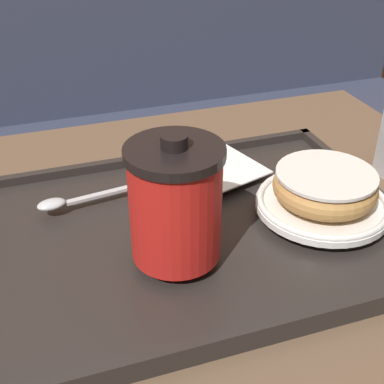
% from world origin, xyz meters
% --- Properties ---
extents(booth_bench, '(1.42, 0.44, 1.00)m').
position_xyz_m(booth_bench, '(0.29, 0.87, 0.32)').
color(booth_bench, '#33384C').
rests_on(booth_bench, ground_plane).
extents(cafe_table, '(0.80, 0.69, 0.71)m').
position_xyz_m(cafe_table, '(0.00, 0.00, 0.53)').
color(cafe_table, brown).
rests_on(cafe_table, ground_plane).
extents(serving_tray, '(0.51, 0.36, 0.02)m').
position_xyz_m(serving_tray, '(-0.04, -0.02, 0.71)').
color(serving_tray, '#282321').
rests_on(serving_tray, cafe_table).
extents(napkin_paper, '(0.15, 0.14, 0.00)m').
position_xyz_m(napkin_paper, '(0.03, 0.09, 0.73)').
color(napkin_paper, white).
rests_on(napkin_paper, serving_tray).
extents(coffee_cup_front, '(0.10, 0.10, 0.14)m').
position_xyz_m(coffee_cup_front, '(-0.07, -0.07, 0.80)').
color(coffee_cup_front, red).
rests_on(coffee_cup_front, serving_tray).
extents(plate_with_chocolate_donut, '(0.16, 0.16, 0.01)m').
position_xyz_m(plate_with_chocolate_donut, '(0.12, -0.04, 0.74)').
color(plate_with_chocolate_donut, white).
rests_on(plate_with_chocolate_donut, serving_tray).
extents(donut_chocolate_glazed, '(0.12, 0.12, 0.04)m').
position_xyz_m(donut_chocolate_glazed, '(0.12, -0.04, 0.76)').
color(donut_chocolate_glazed, tan).
rests_on(donut_chocolate_glazed, plate_with_chocolate_donut).
extents(spoon, '(0.14, 0.03, 0.01)m').
position_xyz_m(spoon, '(-0.17, 0.07, 0.74)').
color(spoon, silver).
rests_on(spoon, serving_tray).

